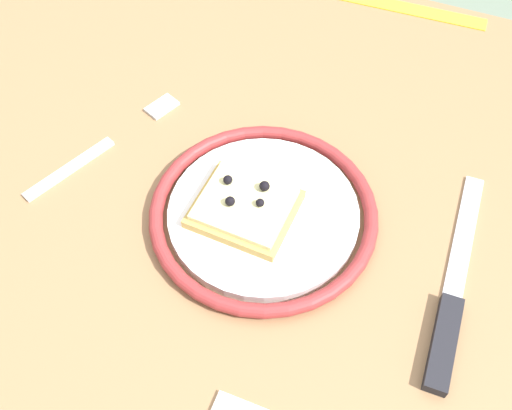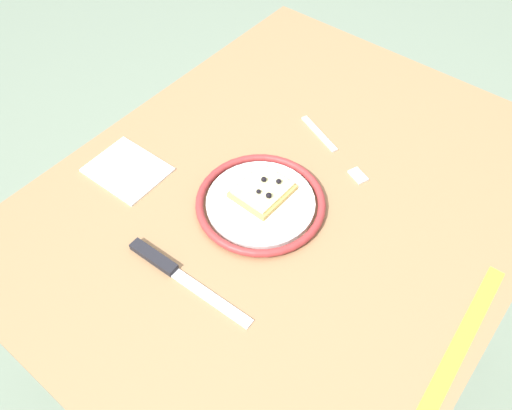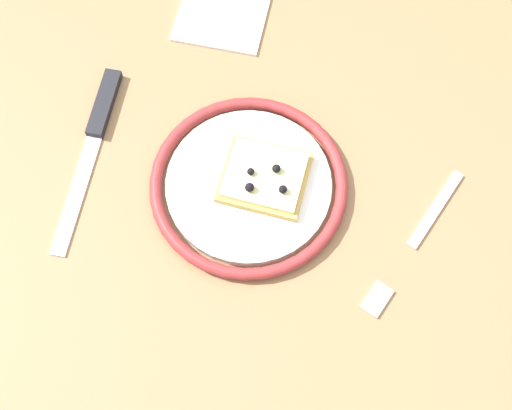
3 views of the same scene
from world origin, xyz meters
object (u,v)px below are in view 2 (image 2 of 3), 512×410
object	(u,v)px
dining_table	(290,225)
measuring_tape	(463,339)
fork	(333,149)
pizza_slice_near	(263,190)
plate	(261,203)
napkin	(127,170)
knife	(169,268)

from	to	relation	value
dining_table	measuring_tape	bearing A→B (deg)	79.21
fork	pizza_slice_near	bearing A→B (deg)	-9.78
plate	napkin	world-z (taller)	plate
fork	measuring_tape	world-z (taller)	fork
plate	pizza_slice_near	size ratio (longest dim) A/B	2.32
pizza_slice_near	napkin	world-z (taller)	pizza_slice_near
pizza_slice_near	knife	world-z (taller)	pizza_slice_near
knife	fork	bearing A→B (deg)	171.95
napkin	measuring_tape	bearing A→B (deg)	97.12
fork	napkin	bearing A→B (deg)	-43.09
knife	measuring_tape	xyz separation A→B (m)	(-0.18, 0.42, -0.00)
measuring_tape	napkin	xyz separation A→B (m)	(0.08, -0.63, 0.00)
dining_table	knife	world-z (taller)	knife
pizza_slice_near	fork	size ratio (longest dim) A/B	0.51
dining_table	fork	bearing A→B (deg)	-177.93
dining_table	pizza_slice_near	distance (m)	0.13
plate	knife	world-z (taller)	plate
napkin	dining_table	bearing A→B (deg)	118.29
pizza_slice_near	measuring_tape	world-z (taller)	pizza_slice_near
dining_table	knife	bearing A→B (deg)	-13.50
pizza_slice_near	napkin	distance (m)	0.26
plate	knife	size ratio (longest dim) A/B	0.95
measuring_tape	pizza_slice_near	bearing A→B (deg)	-96.78
dining_table	plate	size ratio (longest dim) A/B	4.32
dining_table	measuring_tape	size ratio (longest dim) A/B	3.43
plate	knife	bearing A→B (deg)	-9.54
dining_table	pizza_slice_near	xyz separation A→B (m)	(0.04, -0.04, 0.11)
dining_table	plate	world-z (taller)	plate
dining_table	pizza_slice_near	world-z (taller)	pizza_slice_near
knife	dining_table	bearing A→B (deg)	166.50
knife	measuring_tape	distance (m)	0.45
measuring_tape	plate	bearing A→B (deg)	-94.41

